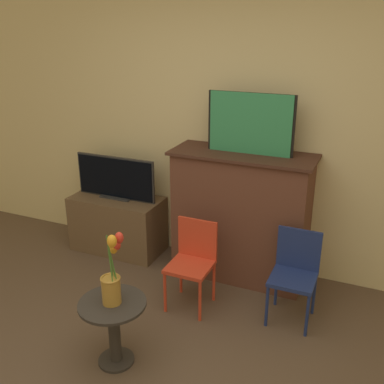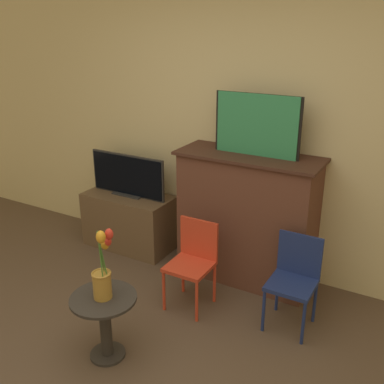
{
  "view_description": "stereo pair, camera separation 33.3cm",
  "coord_description": "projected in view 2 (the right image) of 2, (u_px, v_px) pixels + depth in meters",
  "views": [
    {
      "loc": [
        1.16,
        -1.58,
        2.17
      ],
      "look_at": [
        -0.08,
        1.28,
        0.98
      ],
      "focal_mm": 42.0,
      "sensor_mm": 36.0,
      "label": 1
    },
    {
      "loc": [
        1.46,
        -1.43,
        2.17
      ],
      "look_at": [
        -0.08,
        1.28,
        0.98
      ],
      "focal_mm": 42.0,
      "sensor_mm": 36.0,
      "label": 2
    }
  ],
  "objects": [
    {
      "name": "vase_tulips",
      "position": [
        103.0,
        275.0,
        2.88
      ],
      "size": [
        0.16,
        0.16,
        0.52
      ],
      "color": "#B78433",
      "rests_on": "side_table"
    },
    {
      "name": "painting",
      "position": [
        257.0,
        125.0,
        3.56
      ],
      "size": [
        0.72,
        0.03,
        0.49
      ],
      "color": "black",
      "rests_on": "fireplace_mantel"
    },
    {
      "name": "side_table",
      "position": [
        105.0,
        318.0,
        3.0
      ],
      "size": [
        0.44,
        0.44,
        0.47
      ],
      "color": "#332D28",
      "rests_on": "ground"
    },
    {
      "name": "fireplace_mantel",
      "position": [
        247.0,
        217.0,
        3.86
      ],
      "size": [
        1.21,
        0.48,
        1.15
      ],
      "color": "brown",
      "rests_on": "ground"
    },
    {
      "name": "chair_red",
      "position": [
        193.0,
        258.0,
        3.56
      ],
      "size": [
        0.33,
        0.33,
        0.7
      ],
      "color": "red",
      "rests_on": "ground"
    },
    {
      "name": "tv_monitor",
      "position": [
        128.0,
        176.0,
        4.37
      ],
      "size": [
        0.83,
        0.12,
        0.41
      ],
      "color": "#2D2D2D",
      "rests_on": "tv_stand"
    },
    {
      "name": "tv_stand",
      "position": [
        130.0,
        221.0,
        4.54
      ],
      "size": [
        0.89,
        0.45,
        0.55
      ],
      "color": "brown",
      "rests_on": "ground"
    },
    {
      "name": "chair_blue",
      "position": [
        295.0,
        275.0,
        3.31
      ],
      "size": [
        0.33,
        0.33,
        0.7
      ],
      "color": "navy",
      "rests_on": "ground"
    },
    {
      "name": "wall_back",
      "position": [
        249.0,
        123.0,
        3.85
      ],
      "size": [
        8.0,
        0.06,
        2.7
      ],
      "color": "beige",
      "rests_on": "ground"
    }
  ]
}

